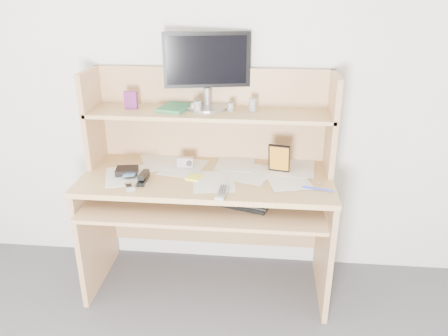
# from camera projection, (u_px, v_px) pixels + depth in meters

# --- Properties ---
(back_wall) EXTENTS (3.60, 0.04, 2.50)m
(back_wall) POSITION_uv_depth(u_px,v_px,m) (213.00, 75.00, 2.55)
(back_wall) COLOR silver
(back_wall) RESTS_ON floor
(desk) EXTENTS (1.40, 0.70, 1.30)m
(desk) POSITION_uv_depth(u_px,v_px,m) (209.00, 179.00, 2.55)
(desk) COLOR tan
(desk) RESTS_ON floor
(paper_clutter) EXTENTS (1.32, 0.54, 0.01)m
(paper_clutter) POSITION_uv_depth(u_px,v_px,m) (207.00, 175.00, 2.45)
(paper_clutter) COLOR silver
(paper_clutter) RESTS_ON desk
(keyboard) EXTENTS (0.49, 0.30, 0.03)m
(keyboard) POSITION_uv_depth(u_px,v_px,m) (229.00, 198.00, 2.38)
(keyboard) COLOR black
(keyboard) RESTS_ON desk
(tv_remote) EXTENTS (0.06, 0.17, 0.02)m
(tv_remote) POSITION_uv_depth(u_px,v_px,m) (222.00, 192.00, 2.22)
(tv_remote) COLOR #989793
(tv_remote) RESTS_ON paper_clutter
(flip_phone) EXTENTS (0.08, 0.10, 0.02)m
(flip_phone) POSITION_uv_depth(u_px,v_px,m) (129.00, 186.00, 2.28)
(flip_phone) COLOR #B8B9BB
(flip_phone) RESTS_ON paper_clutter
(stapler) EXTENTS (0.04, 0.15, 0.04)m
(stapler) POSITION_uv_depth(u_px,v_px,m) (143.00, 177.00, 2.36)
(stapler) COLOR black
(stapler) RESTS_ON paper_clutter
(wallet) EXTENTS (0.13, 0.12, 0.03)m
(wallet) POSITION_uv_depth(u_px,v_px,m) (127.00, 171.00, 2.46)
(wallet) COLOR black
(wallet) RESTS_ON paper_clutter
(sticky_note_pad) EXTENTS (0.10, 0.10, 0.01)m
(sticky_note_pad) POSITION_uv_depth(u_px,v_px,m) (194.00, 178.00, 2.41)
(sticky_note_pad) COLOR yellow
(sticky_note_pad) RESTS_ON desk
(digital_camera) EXTENTS (0.09, 0.04, 0.06)m
(digital_camera) POSITION_uv_depth(u_px,v_px,m) (185.00, 162.00, 2.54)
(digital_camera) COLOR #A7A6A9
(digital_camera) RESTS_ON paper_clutter
(game_case) EXTENTS (0.12, 0.04, 0.17)m
(game_case) POSITION_uv_depth(u_px,v_px,m) (279.00, 158.00, 2.45)
(game_case) COLOR black
(game_case) RESTS_ON paper_clutter
(blue_pen) EXTENTS (0.16, 0.05, 0.01)m
(blue_pen) POSITION_uv_depth(u_px,v_px,m) (318.00, 189.00, 2.27)
(blue_pen) COLOR #1B33CB
(blue_pen) RESTS_ON paper_clutter
(card_box) EXTENTS (0.07, 0.03, 0.10)m
(card_box) POSITION_uv_depth(u_px,v_px,m) (131.00, 100.00, 2.48)
(card_box) COLOR maroon
(card_box) RESTS_ON desk
(shelf_book) EXTENTS (0.19, 0.23, 0.02)m
(shelf_book) POSITION_uv_depth(u_px,v_px,m) (175.00, 108.00, 2.49)
(shelf_book) COLOR #337F4B
(shelf_book) RESTS_ON desk
(chip_stack_a) EXTENTS (0.04, 0.04, 0.05)m
(chip_stack_a) POSITION_uv_depth(u_px,v_px,m) (231.00, 107.00, 2.45)
(chip_stack_a) COLOR black
(chip_stack_a) RESTS_ON desk
(chip_stack_b) EXTENTS (0.05, 0.05, 0.07)m
(chip_stack_b) POSITION_uv_depth(u_px,v_px,m) (198.00, 107.00, 2.42)
(chip_stack_b) COLOR silver
(chip_stack_b) RESTS_ON desk
(chip_stack_c) EXTENTS (0.05, 0.05, 0.05)m
(chip_stack_c) POSITION_uv_depth(u_px,v_px,m) (194.00, 107.00, 2.45)
(chip_stack_c) COLOR black
(chip_stack_c) RESTS_ON desk
(chip_stack_d) EXTENTS (0.05, 0.05, 0.07)m
(chip_stack_d) POSITION_uv_depth(u_px,v_px,m) (253.00, 105.00, 2.44)
(chip_stack_d) COLOR silver
(chip_stack_d) RESTS_ON desk
(monitor) EXTENTS (0.48, 0.24, 0.42)m
(monitor) POSITION_uv_depth(u_px,v_px,m) (207.00, 68.00, 2.45)
(monitor) COLOR #9E9DA2
(monitor) RESTS_ON desk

